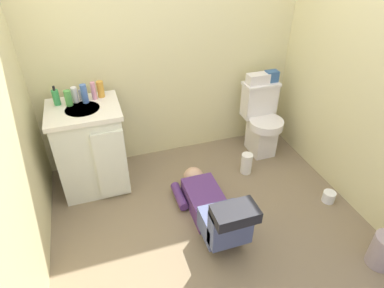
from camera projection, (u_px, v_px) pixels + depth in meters
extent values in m
cube|color=#7C6A4F|center=(208.00, 221.00, 2.81)|extent=(3.03, 3.19, 0.04)
cube|color=beige|center=(168.00, 39.00, 3.01)|extent=(2.69, 0.08, 2.40)
cube|color=beige|center=(376.00, 66.00, 2.46)|extent=(0.08, 2.19, 2.40)
cube|color=silver|center=(261.00, 136.00, 3.51)|extent=(0.22, 0.30, 0.38)
cylinder|color=silver|center=(266.00, 124.00, 3.36)|extent=(0.35, 0.35, 0.08)
cube|color=silver|center=(259.00, 101.00, 3.41)|extent=(0.34, 0.17, 0.34)
cube|color=silver|center=(261.00, 84.00, 3.30)|extent=(0.36, 0.19, 0.03)
cube|color=silver|center=(91.00, 150.00, 2.96)|extent=(0.56, 0.48, 0.78)
cube|color=silver|center=(83.00, 110.00, 2.73)|extent=(0.60, 0.52, 0.04)
cylinder|color=silver|center=(83.00, 111.00, 2.72)|extent=(0.28, 0.28, 0.05)
cube|color=silver|center=(112.00, 165.00, 2.81)|extent=(0.26, 0.03, 0.66)
cylinder|color=silver|center=(80.00, 95.00, 2.80)|extent=(0.02, 0.02, 0.10)
cube|color=#512D6B|center=(206.00, 201.00, 2.86)|extent=(0.29, 0.52, 0.17)
sphere|color=tan|center=(193.00, 177.00, 3.11)|extent=(0.19, 0.19, 0.19)
cube|color=#4B557B|center=(222.00, 224.00, 2.52)|extent=(0.31, 0.28, 0.20)
cube|color=#4B557B|center=(231.00, 227.00, 2.34)|extent=(0.31, 0.12, 0.32)
cube|color=black|center=(235.00, 214.00, 2.21)|extent=(0.31, 0.19, 0.09)
cylinder|color=#512D6B|center=(179.00, 196.00, 2.95)|extent=(0.08, 0.30, 0.08)
cube|color=silver|center=(258.00, 79.00, 3.26)|extent=(0.22, 0.11, 0.10)
cube|color=#33598C|center=(272.00, 76.00, 3.29)|extent=(0.12, 0.09, 0.11)
cylinder|color=#37964E|center=(56.00, 98.00, 2.72)|extent=(0.06, 0.06, 0.13)
cylinder|color=black|center=(54.00, 88.00, 2.68)|extent=(0.02, 0.02, 0.04)
cylinder|color=#4FA14A|center=(68.00, 98.00, 2.71)|extent=(0.06, 0.06, 0.13)
cylinder|color=white|center=(75.00, 95.00, 2.76)|extent=(0.05, 0.05, 0.13)
cylinder|color=#4569B3|center=(84.00, 94.00, 2.75)|extent=(0.05, 0.05, 0.16)
cylinder|color=pink|center=(94.00, 91.00, 2.80)|extent=(0.04, 0.04, 0.15)
cylinder|color=gold|center=(101.00, 89.00, 2.84)|extent=(0.06, 0.06, 0.14)
cylinder|color=#A08E91|center=(383.00, 251.00, 2.37)|extent=(0.18, 0.18, 0.27)
cylinder|color=white|center=(246.00, 163.00, 3.26)|extent=(0.11, 0.11, 0.21)
cylinder|color=white|center=(329.00, 197.00, 2.95)|extent=(0.11, 0.11, 0.10)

